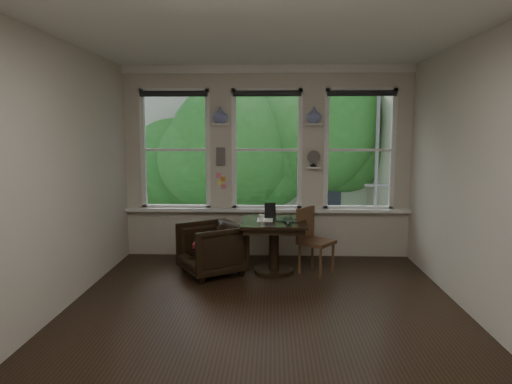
{
  "coord_description": "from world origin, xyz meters",
  "views": [
    {
      "loc": [
        0.09,
        -4.98,
        1.99
      ],
      "look_at": [
        -0.12,
        0.9,
        1.21
      ],
      "focal_mm": 32.0,
      "sensor_mm": 36.0,
      "label": 1
    }
  ],
  "objects_px": {
    "laptop": "(286,221)",
    "armchair_left": "(211,249)",
    "side_chair_right": "(317,241)",
    "mug": "(261,218)",
    "table": "(274,247)"
  },
  "relations": [
    {
      "from": "laptop",
      "to": "armchair_left",
      "type": "bearing_deg",
      "value": -168.99
    },
    {
      "from": "side_chair_right",
      "to": "mug",
      "type": "height_order",
      "value": "side_chair_right"
    },
    {
      "from": "side_chair_right",
      "to": "mug",
      "type": "xyz_separation_m",
      "value": [
        -0.77,
        -0.01,
        0.33
      ]
    },
    {
      "from": "table",
      "to": "side_chair_right",
      "type": "distance_m",
      "value": 0.6
    },
    {
      "from": "laptop",
      "to": "mug",
      "type": "distance_m",
      "value": 0.35
    },
    {
      "from": "side_chair_right",
      "to": "table",
      "type": "bearing_deg",
      "value": 125.62
    },
    {
      "from": "armchair_left",
      "to": "laptop",
      "type": "relative_size",
      "value": 2.68
    },
    {
      "from": "table",
      "to": "armchair_left",
      "type": "bearing_deg",
      "value": -173.66
    },
    {
      "from": "table",
      "to": "side_chair_right",
      "type": "bearing_deg",
      "value": -1.14
    },
    {
      "from": "mug",
      "to": "laptop",
      "type": "bearing_deg",
      "value": -13.54
    },
    {
      "from": "armchair_left",
      "to": "laptop",
      "type": "bearing_deg",
      "value": 57.65
    },
    {
      "from": "side_chair_right",
      "to": "mug",
      "type": "distance_m",
      "value": 0.84
    },
    {
      "from": "laptop",
      "to": "mug",
      "type": "xyz_separation_m",
      "value": [
        -0.34,
        0.08,
        0.03
      ]
    },
    {
      "from": "armchair_left",
      "to": "mug",
      "type": "distance_m",
      "value": 0.82
    },
    {
      "from": "armchair_left",
      "to": "laptop",
      "type": "height_order",
      "value": "laptop"
    }
  ]
}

